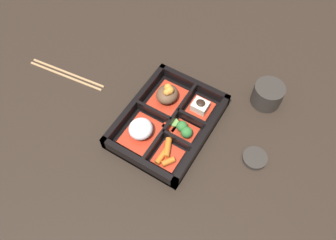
# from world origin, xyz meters

# --- Properties ---
(ground_plane) EXTENTS (3.00, 3.00, 0.00)m
(ground_plane) POSITION_xyz_m (0.00, 0.00, 0.00)
(ground_plane) COLOR black
(bento_base) EXTENTS (0.28, 0.21, 0.01)m
(bento_base) POSITION_xyz_m (0.00, 0.00, 0.01)
(bento_base) COLOR black
(bento_base) RESTS_ON ground_plane
(bento_rim) EXTENTS (0.28, 0.21, 0.04)m
(bento_rim) POSITION_xyz_m (-0.00, -0.00, 0.02)
(bento_rim) COLOR black
(bento_rim) RESTS_ON ground_plane
(bowl_rice) EXTENTS (0.10, 0.08, 0.05)m
(bowl_rice) POSITION_xyz_m (-0.06, 0.04, 0.03)
(bowl_rice) COLOR #B22D19
(bowl_rice) RESTS_ON bento_base
(bowl_stew) EXTENTS (0.10, 0.08, 0.06)m
(bowl_stew) POSITION_xyz_m (0.06, 0.04, 0.03)
(bowl_stew) COLOR #B22D19
(bowl_stew) RESTS_ON bento_base
(bowl_carrots) EXTENTS (0.07, 0.06, 0.02)m
(bowl_carrots) POSITION_xyz_m (-0.08, -0.05, 0.02)
(bowl_carrots) COLOR #B22D19
(bowl_carrots) RESTS_ON bento_base
(bowl_greens) EXTENTS (0.05, 0.06, 0.03)m
(bowl_greens) POSITION_xyz_m (-0.00, -0.05, 0.03)
(bowl_greens) COLOR #B22D19
(bowl_greens) RESTS_ON bento_base
(bowl_tofu) EXTENTS (0.07, 0.06, 0.04)m
(bowl_tofu) POSITION_xyz_m (0.08, -0.05, 0.02)
(bowl_tofu) COLOR #B22D19
(bowl_tofu) RESTS_ON bento_base
(bowl_pickles) EXTENTS (0.04, 0.03, 0.01)m
(bowl_pickles) POSITION_xyz_m (0.00, -0.01, 0.01)
(bowl_pickles) COLOR #B22D19
(bowl_pickles) RESTS_ON bento_base
(tea_cup) EXTENTS (0.08, 0.08, 0.06)m
(tea_cup) POSITION_xyz_m (0.20, -0.18, 0.03)
(tea_cup) COLOR #2D2823
(tea_cup) RESTS_ON ground_plane
(chopsticks) EXTENTS (0.04, 0.24, 0.01)m
(chopsticks) POSITION_xyz_m (-0.01, 0.33, 0.00)
(chopsticks) COLOR #A87F51
(chopsticks) RESTS_ON ground_plane
(sauce_dish) EXTENTS (0.06, 0.06, 0.01)m
(sauce_dish) POSITION_xyz_m (0.03, -0.23, 0.01)
(sauce_dish) COLOR #2D2823
(sauce_dish) RESTS_ON ground_plane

